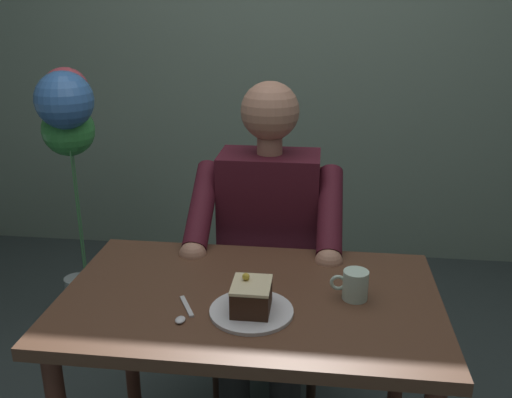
{
  "coord_description": "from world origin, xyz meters",
  "views": [
    {
      "loc": [
        -0.18,
        1.36,
        1.51
      ],
      "look_at": [
        -0.0,
        -0.1,
        0.98
      ],
      "focal_mm": 38.86,
      "sensor_mm": 36.0,
      "label": 1
    }
  ],
  "objects_px": {
    "coffee_cup": "(355,284)",
    "chair": "(271,270)",
    "cake_slice": "(251,296)",
    "seated_person": "(267,251)",
    "dessert_spoon": "(183,313)",
    "dining_table": "(250,325)",
    "balloon_display": "(67,125)"
  },
  "relations": [
    {
      "from": "seated_person",
      "to": "coffee_cup",
      "type": "distance_m",
      "value": 0.55
    },
    {
      "from": "cake_slice",
      "to": "coffee_cup",
      "type": "distance_m",
      "value": 0.29
    },
    {
      "from": "coffee_cup",
      "to": "balloon_display",
      "type": "distance_m",
      "value": 1.57
    },
    {
      "from": "dessert_spoon",
      "to": "balloon_display",
      "type": "bearing_deg",
      "value": -53.92
    },
    {
      "from": "cake_slice",
      "to": "dessert_spoon",
      "type": "bearing_deg",
      "value": 10.01
    },
    {
      "from": "chair",
      "to": "dining_table",
      "type": "bearing_deg",
      "value": 90.0
    },
    {
      "from": "balloon_display",
      "to": "dining_table",
      "type": "bearing_deg",
      "value": 134.74
    },
    {
      "from": "seated_person",
      "to": "dining_table",
      "type": "bearing_deg",
      "value": 90.0
    },
    {
      "from": "seated_person",
      "to": "coffee_cup",
      "type": "xyz_separation_m",
      "value": [
        -0.29,
        0.45,
        0.13
      ]
    },
    {
      "from": "cake_slice",
      "to": "balloon_display",
      "type": "xyz_separation_m",
      "value": [
        0.97,
        -1.05,
        0.2
      ]
    },
    {
      "from": "dining_table",
      "to": "balloon_display",
      "type": "distance_m",
      "value": 1.39
    },
    {
      "from": "dessert_spoon",
      "to": "dining_table",
      "type": "bearing_deg",
      "value": -141.83
    },
    {
      "from": "coffee_cup",
      "to": "chair",
      "type": "bearing_deg",
      "value": -65.15
    },
    {
      "from": "dessert_spoon",
      "to": "coffee_cup",
      "type": "bearing_deg",
      "value": -162.57
    },
    {
      "from": "dessert_spoon",
      "to": "seated_person",
      "type": "bearing_deg",
      "value": -105.08
    },
    {
      "from": "chair",
      "to": "coffee_cup",
      "type": "relative_size",
      "value": 8.42
    },
    {
      "from": "coffee_cup",
      "to": "dessert_spoon",
      "type": "xyz_separation_m",
      "value": [
        0.45,
        0.14,
        -0.04
      ]
    },
    {
      "from": "balloon_display",
      "to": "cake_slice",
      "type": "bearing_deg",
      "value": 132.54
    },
    {
      "from": "chair",
      "to": "seated_person",
      "type": "distance_m",
      "value": 0.24
    },
    {
      "from": "coffee_cup",
      "to": "balloon_display",
      "type": "bearing_deg",
      "value": -37.3
    },
    {
      "from": "dining_table",
      "to": "dessert_spoon",
      "type": "relative_size",
      "value": 7.59
    },
    {
      "from": "chair",
      "to": "dessert_spoon",
      "type": "height_order",
      "value": "chair"
    },
    {
      "from": "dining_table",
      "to": "dessert_spoon",
      "type": "xyz_separation_m",
      "value": [
        0.16,
        0.13,
        0.1
      ]
    },
    {
      "from": "seated_person",
      "to": "cake_slice",
      "type": "xyz_separation_m",
      "value": [
        -0.02,
        0.56,
        0.13
      ]
    },
    {
      "from": "cake_slice",
      "to": "balloon_display",
      "type": "relative_size",
      "value": 0.09
    },
    {
      "from": "cake_slice",
      "to": "coffee_cup",
      "type": "bearing_deg",
      "value": -158.05
    },
    {
      "from": "dining_table",
      "to": "cake_slice",
      "type": "xyz_separation_m",
      "value": [
        -0.02,
        0.09,
        0.15
      ]
    },
    {
      "from": "seated_person",
      "to": "balloon_display",
      "type": "distance_m",
      "value": 1.12
    },
    {
      "from": "seated_person",
      "to": "dessert_spoon",
      "type": "distance_m",
      "value": 0.62
    },
    {
      "from": "coffee_cup",
      "to": "dessert_spoon",
      "type": "relative_size",
      "value": 0.75
    },
    {
      "from": "dining_table",
      "to": "coffee_cup",
      "type": "distance_m",
      "value": 0.32
    },
    {
      "from": "seated_person",
      "to": "cake_slice",
      "type": "bearing_deg",
      "value": 91.68
    }
  ]
}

